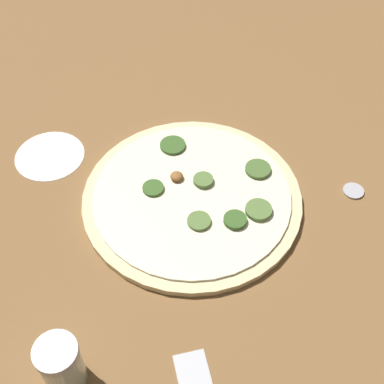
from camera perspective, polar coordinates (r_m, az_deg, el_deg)
The scene contains 5 objects.
ground_plane at distance 0.85m, azimuth 0.00°, elevation -0.92°, with size 3.00×3.00×0.00m, color brown.
pizza at distance 0.84m, azimuth 0.09°, elevation -0.57°, with size 0.35×0.35×0.03m.
spice_jar at distance 0.68m, azimuth -13.78°, elevation -17.45°, with size 0.05×0.05×0.08m.
loose_cap at distance 0.90m, azimuth 16.86°, elevation 0.18°, with size 0.03×0.03×0.01m.
flour_patch at distance 0.95m, azimuth -14.94°, elevation 3.78°, with size 0.12×0.12×0.00m.
Camera 1 is at (-0.10, -0.53, 0.66)m, focal length 50.00 mm.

